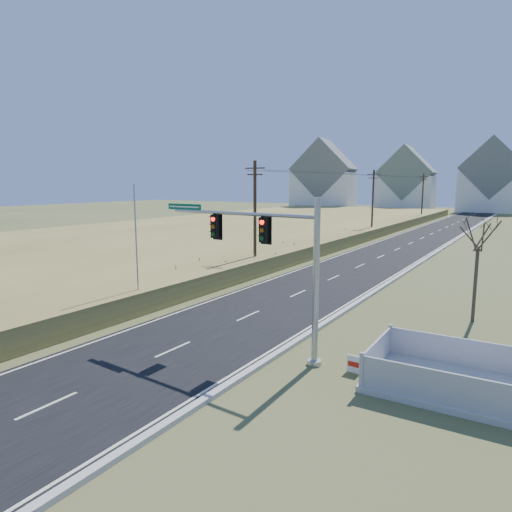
{
  "coord_description": "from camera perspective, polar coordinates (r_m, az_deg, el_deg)",
  "views": [
    {
      "loc": [
        13.15,
        -16.15,
        7.23
      ],
      "look_at": [
        0.45,
        4.09,
        3.4
      ],
      "focal_mm": 32.0,
      "sensor_mm": 36.0,
      "label": 1
    }
  ],
  "objects": [
    {
      "name": "road",
      "position": [
        67.83,
        20.76,
        2.43
      ],
      "size": [
        8.0,
        180.0,
        0.06
      ],
      "primitive_type": "cube",
      "color": "black",
      "rests_on": "ground"
    },
    {
      "name": "reed_marsh",
      "position": [
        67.65,
        -1.38,
        3.53
      ],
      "size": [
        38.0,
        110.0,
        1.3
      ],
      "primitive_type": "cube",
      "color": "tan",
      "rests_on": "ground"
    },
    {
      "name": "utility_pole_mid",
      "position": [
        64.28,
        14.38,
        6.56
      ],
      "size": [
        1.8,
        0.26,
        9.0
      ],
      "color": "#422D1E",
      "rests_on": "ground"
    },
    {
      "name": "fence_enclosure",
      "position": [
        18.12,
        23.55,
        -14.28
      ],
      "size": [
        5.92,
        4.1,
        1.33
      ],
      "rotation": [
        0.0,
        0.0,
        0.02
      ],
      "color": "#B7B5AD",
      "rests_on": "ground"
    },
    {
      "name": "ground",
      "position": [
        22.05,
        -6.76,
        -10.1
      ],
      "size": [
        260.0,
        260.0,
        0.0
      ],
      "primitive_type": "plane",
      "color": "#4D582A",
      "rests_on": "ground"
    },
    {
      "name": "flagpole",
      "position": [
        26.29,
        -14.66,
        -0.74
      ],
      "size": [
        0.32,
        0.32,
        7.19
      ],
      "color": "#B7B5AD",
      "rests_on": "ground"
    },
    {
      "name": "bare_tree",
      "position": [
        25.99,
        26.13,
        2.72
      ],
      "size": [
        2.23,
        2.23,
        5.91
      ],
      "color": "#4C3F33",
      "rests_on": "ground"
    },
    {
      "name": "utility_pole_near",
      "position": [
        36.92,
        -0.14,
        5.15
      ],
      "size": [
        1.8,
        0.26,
        9.0
      ],
      "color": "#422D1E",
      "rests_on": "ground"
    },
    {
      "name": "traffic_signal_mast",
      "position": [
        18.79,
        2.61,
        -0.31
      ],
      "size": [
        8.4,
        0.88,
        6.7
      ],
      "rotation": [
        0.0,
        0.0,
        -0.07
      ],
      "color": "#9EA0A5",
      "rests_on": "ground"
    },
    {
      "name": "condo_nnw",
      "position": [
        128.0,
        18.23,
        8.53
      ],
      "size": [
        14.93,
        11.17,
        17.03
      ],
      "rotation": [
        0.0,
        0.0,
        0.07
      ],
      "color": "white",
      "rests_on": "ground"
    },
    {
      "name": "curb",
      "position": [
        67.14,
        24.23,
        2.2
      ],
      "size": [
        0.3,
        180.0,
        0.18
      ],
      "primitive_type": "cube",
      "color": "#B2AFA8",
      "rests_on": "ground"
    },
    {
      "name": "condo_n",
      "position": [
        128.64,
        27.45,
        8.27
      ],
      "size": [
        15.27,
        10.2,
        18.54
      ],
      "color": "white",
      "rests_on": "ground"
    },
    {
      "name": "open_sign",
      "position": [
        18.37,
        12.11,
        -13.07
      ],
      "size": [
        0.55,
        0.09,
        0.68
      ],
      "rotation": [
        0.0,
        0.0,
        -0.06
      ],
      "color": "white",
      "rests_on": "ground"
    },
    {
      "name": "utility_pole_far",
      "position": [
        93.28,
        20.09,
        7.0
      ],
      "size": [
        1.8,
        0.26,
        9.0
      ],
      "color": "#422D1E",
      "rests_on": "ground"
    },
    {
      "name": "condo_nw",
      "position": [
        126.92,
        8.45,
        9.23
      ],
      "size": [
        17.69,
        13.38,
        19.05
      ],
      "rotation": [
        0.0,
        0.0,
        0.14
      ],
      "color": "white",
      "rests_on": "ground"
    }
  ]
}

